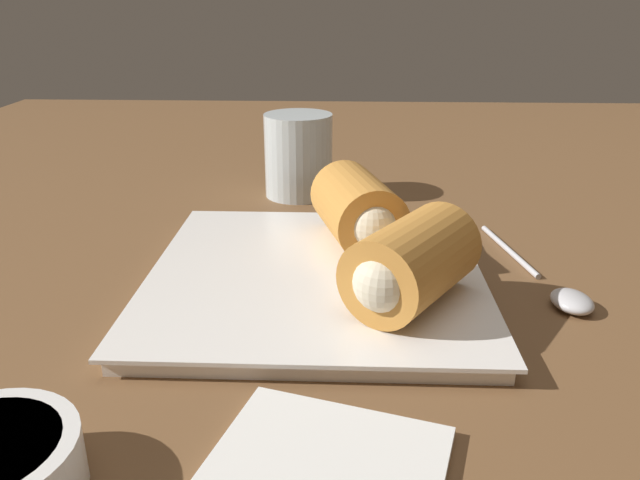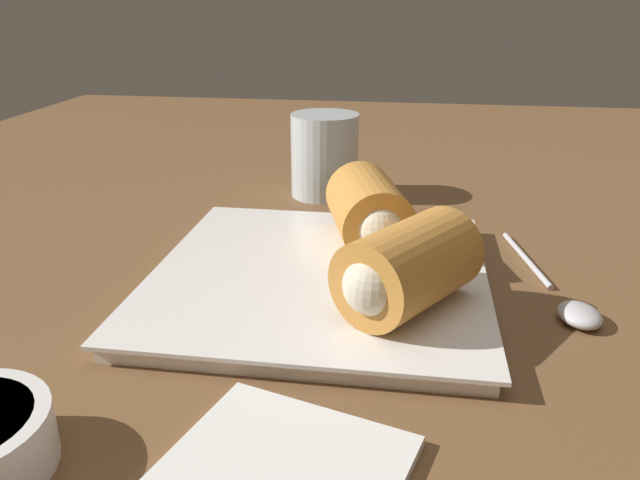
{
  "view_description": "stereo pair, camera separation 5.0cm",
  "coord_description": "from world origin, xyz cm",
  "views": [
    {
      "loc": [
        -45.17,
        0.33,
        24.2
      ],
      "look_at": [
        0.18,
        2.13,
        5.96
      ],
      "focal_mm": 35.0,
      "sensor_mm": 36.0,
      "label": 1
    },
    {
      "loc": [
        -44.7,
        -4.66,
        24.2
      ],
      "look_at": [
        0.18,
        2.13,
        5.96
      ],
      "focal_mm": 35.0,
      "sensor_mm": 36.0,
      "label": 2
    }
  ],
  "objects": [
    {
      "name": "roll_front_right",
      "position": [
        5.58,
        -1.38,
        6.58
      ],
      "size": [
        11.4,
        8.6,
        6.16
      ],
      "color": "#C68438",
      "rests_on": "serving_plate"
    },
    {
      "name": "serving_plate",
      "position": [
        0.18,
        2.13,
        2.76
      ],
      "size": [
        27.36,
        26.19,
        1.5
      ],
      "color": "white",
      "rests_on": "table_surface"
    },
    {
      "name": "table_surface",
      "position": [
        0.0,
        0.0,
        1.0
      ],
      "size": [
        180.0,
        140.0,
        2.0
      ],
      "color": "brown",
      "rests_on": "ground"
    },
    {
      "name": "drinking_glass",
      "position": [
        24.18,
        5.21,
        6.69
      ],
      "size": [
        7.72,
        7.72,
        9.38
      ],
      "color": "silver",
      "rests_on": "table_surface"
    },
    {
      "name": "spoon",
      "position": [
        -1.32,
        -16.79,
        2.59
      ],
      "size": [
        18.54,
        5.18,
        1.31
      ],
      "color": "silver",
      "rests_on": "table_surface"
    },
    {
      "name": "roll_front_left",
      "position": [
        -5.71,
        -4.53,
        6.58
      ],
      "size": [
        11.58,
        10.58,
        6.16
      ],
      "color": "#C68438",
      "rests_on": "serving_plate"
    }
  ]
}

